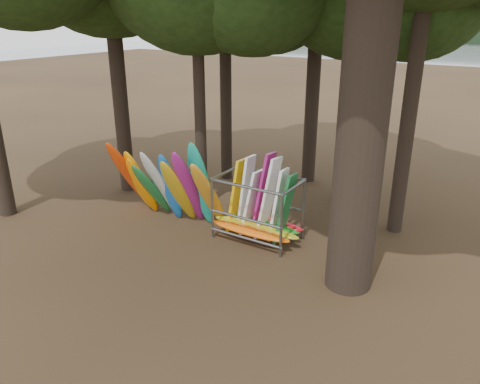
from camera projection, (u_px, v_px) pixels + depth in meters
The scene contains 4 objects.
ground at pixel (197, 244), 14.77m from camera, with size 120.00×120.00×0.00m, color #47331E.
lake at pixel (472, 67), 61.99m from camera, with size 160.00×160.00×0.00m, color gray.
kayak_row at pixel (169, 186), 15.88m from camera, with size 4.28×2.10×3.23m.
storage_rack at pixel (258, 210), 14.86m from camera, with size 3.11×1.50×2.81m.
Camera 1 is at (8.21, -10.40, 6.86)m, focal length 35.00 mm.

